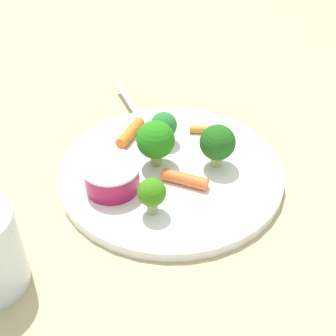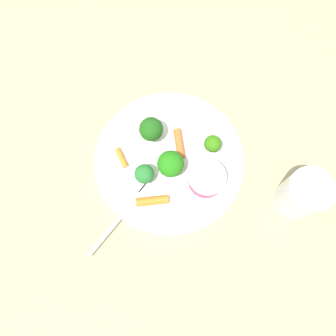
{
  "view_description": "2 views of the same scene",
  "coord_description": "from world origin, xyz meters",
  "px_view_note": "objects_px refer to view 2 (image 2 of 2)",
  "views": [
    {
      "loc": [
        0.14,
        0.41,
        0.37
      ],
      "look_at": [
        0.01,
        0.01,
        0.02
      ],
      "focal_mm": 49.05,
      "sensor_mm": 36.0,
      "label": 1
    },
    {
      "loc": [
        0.14,
        -0.16,
        0.63
      ],
      "look_at": [
        0.01,
        -0.02,
        0.03
      ],
      "focal_mm": 37.86,
      "sensor_mm": 36.0,
      "label": 2
    }
  ],
  "objects_px": {
    "broccoli_floret_2": "(144,174)",
    "drinking_glass": "(303,195)",
    "broccoli_floret_0": "(213,144)",
    "carrot_stick_0": "(179,143)",
    "sauce_cup": "(206,179)",
    "carrot_stick_1": "(121,158)",
    "broccoli_floret_1": "(171,164)",
    "broccoli_floret_3": "(151,129)",
    "carrot_stick_2": "(152,201)",
    "fork": "(121,216)",
    "plate": "(169,161)"
  },
  "relations": [
    {
      "from": "broccoli_floret_3",
      "to": "carrot_stick_0",
      "type": "relative_size",
      "value": 1.01
    },
    {
      "from": "broccoli_floret_0",
      "to": "drinking_glass",
      "type": "bearing_deg",
      "value": 9.84
    },
    {
      "from": "broccoli_floret_1",
      "to": "carrot_stick_2",
      "type": "xyz_separation_m",
      "value": [
        0.02,
        -0.07,
        -0.03
      ]
    },
    {
      "from": "carrot_stick_1",
      "to": "drinking_glass",
      "type": "height_order",
      "value": "drinking_glass"
    },
    {
      "from": "broccoli_floret_1",
      "to": "drinking_glass",
      "type": "xyz_separation_m",
      "value": [
        0.2,
        0.11,
        -0.0
      ]
    },
    {
      "from": "broccoli_floret_0",
      "to": "fork",
      "type": "relative_size",
      "value": 0.27
    },
    {
      "from": "sauce_cup",
      "to": "broccoli_floret_0",
      "type": "bearing_deg",
      "value": 120.92
    },
    {
      "from": "plate",
      "to": "fork",
      "type": "height_order",
      "value": "fork"
    },
    {
      "from": "drinking_glass",
      "to": "broccoli_floret_1",
      "type": "bearing_deg",
      "value": -151.52
    },
    {
      "from": "plate",
      "to": "sauce_cup",
      "type": "relative_size",
      "value": 4.14
    },
    {
      "from": "carrot_stick_2",
      "to": "drinking_glass",
      "type": "distance_m",
      "value": 0.26
    },
    {
      "from": "broccoli_floret_0",
      "to": "plate",
      "type": "bearing_deg",
      "value": -123.77
    },
    {
      "from": "plate",
      "to": "carrot_stick_2",
      "type": "distance_m",
      "value": 0.09
    },
    {
      "from": "carrot_stick_2",
      "to": "plate",
      "type": "bearing_deg",
      "value": 110.99
    },
    {
      "from": "carrot_stick_0",
      "to": "drinking_glass",
      "type": "distance_m",
      "value": 0.23
    },
    {
      "from": "plate",
      "to": "broccoli_floret_0",
      "type": "relative_size",
      "value": 6.19
    },
    {
      "from": "plate",
      "to": "broccoli_floret_1",
      "type": "relative_size",
      "value": 4.6
    },
    {
      "from": "broccoli_floret_3",
      "to": "fork",
      "type": "xyz_separation_m",
      "value": [
        0.06,
        -0.15,
        -0.03
      ]
    },
    {
      "from": "sauce_cup",
      "to": "broccoli_floret_0",
      "type": "relative_size",
      "value": 1.49
    },
    {
      "from": "sauce_cup",
      "to": "broccoli_floret_3",
      "type": "xyz_separation_m",
      "value": [
        -0.13,
        -0.0,
        0.02
      ]
    },
    {
      "from": "carrot_stick_1",
      "to": "fork",
      "type": "height_order",
      "value": "carrot_stick_1"
    },
    {
      "from": "broccoli_floret_2",
      "to": "broccoli_floret_0",
      "type": "bearing_deg",
      "value": 66.31
    },
    {
      "from": "broccoli_floret_2",
      "to": "carrot_stick_1",
      "type": "distance_m",
      "value": 0.06
    },
    {
      "from": "carrot_stick_0",
      "to": "carrot_stick_1",
      "type": "relative_size",
      "value": 1.46
    },
    {
      "from": "carrot_stick_0",
      "to": "broccoli_floret_1",
      "type": "bearing_deg",
      "value": -66.55
    },
    {
      "from": "drinking_glass",
      "to": "carrot_stick_2",
      "type": "bearing_deg",
      "value": -136.94
    },
    {
      "from": "sauce_cup",
      "to": "drinking_glass",
      "type": "distance_m",
      "value": 0.16
    },
    {
      "from": "drinking_glass",
      "to": "broccoli_floret_0",
      "type": "bearing_deg",
      "value": -170.16
    },
    {
      "from": "sauce_cup",
      "to": "fork",
      "type": "bearing_deg",
      "value": -114.89
    },
    {
      "from": "carrot_stick_2",
      "to": "fork",
      "type": "height_order",
      "value": "carrot_stick_2"
    },
    {
      "from": "plate",
      "to": "carrot_stick_1",
      "type": "relative_size",
      "value": 7.24
    },
    {
      "from": "sauce_cup",
      "to": "plate",
      "type": "bearing_deg",
      "value": -170.41
    },
    {
      "from": "fork",
      "to": "sauce_cup",
      "type": "bearing_deg",
      "value": 65.11
    },
    {
      "from": "carrot_stick_0",
      "to": "fork",
      "type": "distance_m",
      "value": 0.17
    },
    {
      "from": "broccoli_floret_1",
      "to": "broccoli_floret_2",
      "type": "relative_size",
      "value": 1.38
    },
    {
      "from": "broccoli_floret_2",
      "to": "drinking_glass",
      "type": "bearing_deg",
      "value": 33.76
    },
    {
      "from": "carrot_stick_2",
      "to": "drinking_glass",
      "type": "xyz_separation_m",
      "value": [
        0.19,
        0.18,
        0.02
      ]
    },
    {
      "from": "broccoli_floret_0",
      "to": "fork",
      "type": "xyz_separation_m",
      "value": [
        -0.04,
        -0.2,
        -0.03
      ]
    },
    {
      "from": "broccoli_floret_2",
      "to": "fork",
      "type": "xyz_separation_m",
      "value": [
        0.02,
        -0.08,
        -0.02
      ]
    },
    {
      "from": "broccoli_floret_1",
      "to": "broccoli_floret_2",
      "type": "distance_m",
      "value": 0.05
    },
    {
      "from": "carrot_stick_2",
      "to": "fork",
      "type": "distance_m",
      "value": 0.06
    },
    {
      "from": "carrot_stick_0",
      "to": "fork",
      "type": "height_order",
      "value": "carrot_stick_0"
    },
    {
      "from": "broccoli_floret_0",
      "to": "carrot_stick_0",
      "type": "distance_m",
      "value": 0.06
    },
    {
      "from": "sauce_cup",
      "to": "carrot_stick_1",
      "type": "distance_m",
      "value": 0.16
    },
    {
      "from": "sauce_cup",
      "to": "broccoli_floret_1",
      "type": "height_order",
      "value": "broccoli_floret_1"
    },
    {
      "from": "broccoli_floret_2",
      "to": "carrot_stick_0",
      "type": "relative_size",
      "value": 0.78
    },
    {
      "from": "sauce_cup",
      "to": "broccoli_floret_2",
      "type": "relative_size",
      "value": 1.54
    },
    {
      "from": "broccoli_floret_1",
      "to": "carrot_stick_1",
      "type": "height_order",
      "value": "broccoli_floret_1"
    },
    {
      "from": "broccoli_floret_3",
      "to": "carrot_stick_1",
      "type": "distance_m",
      "value": 0.08
    },
    {
      "from": "sauce_cup",
      "to": "broccoli_floret_3",
      "type": "distance_m",
      "value": 0.13
    }
  ]
}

